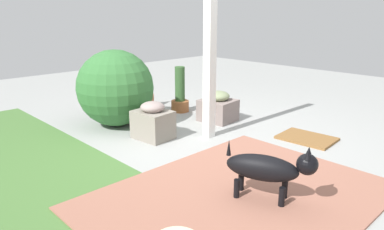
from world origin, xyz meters
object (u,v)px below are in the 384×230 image
dog (268,168)px  terracotta_pot_spiky (145,92)px  round_shrub (115,88)px  doormat (307,138)px  porch_pillar (210,43)px  stone_planter_mid (153,122)px  stone_planter_nearest (218,107)px  terracotta_pot_tall (180,95)px

dog → terracotta_pot_spiky: bearing=-19.6°
round_shrub → doormat: size_ratio=1.62×
porch_pillar → stone_planter_mid: (0.42, 0.52, -0.91)m
stone_planter_nearest → round_shrub: size_ratio=0.49×
doormat → round_shrub: bearing=32.3°
stone_planter_mid → round_shrub: 0.81m
doormat → stone_planter_mid: bearing=44.6°
porch_pillar → dog: size_ratio=3.22×
terracotta_pot_spiky → doormat: (-2.56, -0.45, -0.22)m
stone_planter_nearest → terracotta_pot_spiky: bearing=11.6°
round_shrub → terracotta_pot_spiky: size_ratio=1.98×
terracotta_pot_tall → doormat: 2.00m
round_shrub → terracotta_pot_spiky: round_shrub is taller
terracotta_pot_spiky → dog: 3.26m
porch_pillar → terracotta_pot_tall: bearing=-25.4°
stone_planter_nearest → round_shrub: bearing=54.2°
stone_planter_nearest → stone_planter_mid: (0.05, 1.10, 0.02)m
doormat → dog: bearing=108.1°
porch_pillar → dog: 1.80m
stone_planter_mid → terracotta_pot_tall: bearing=-57.1°
terracotta_pot_tall → round_shrub: bearing=85.6°
round_shrub → dog: (-2.56, 0.25, -0.22)m
terracotta_pot_tall → stone_planter_nearest: bearing=-175.8°
porch_pillar → doormat: (-0.88, -0.76, -1.10)m
porch_pillar → dog: bearing=150.4°
porch_pillar → stone_planter_nearest: (0.37, -0.57, -0.93)m
porch_pillar → stone_planter_nearest: size_ratio=4.55×
terracotta_pot_tall → dog: bearing=152.2°
porch_pillar → round_shrub: bearing=24.7°
stone_planter_mid → terracotta_pot_spiky: terracotta_pot_spiky is taller
porch_pillar → stone_planter_mid: size_ratio=4.78×
round_shrub → terracotta_pot_spiky: bearing=-58.9°
stone_planter_nearest → round_shrub: (0.80, 1.11, 0.31)m
terracotta_pot_spiky → terracotta_pot_tall: bearing=-160.0°
porch_pillar → terracotta_pot_spiky: porch_pillar is taller
porch_pillar → terracotta_pot_tall: size_ratio=3.30×
terracotta_pot_tall → doormat: (-1.97, -0.24, -0.23)m
stone_planter_nearest → doormat: (-1.25, -0.19, -0.17)m
porch_pillar → round_shrub: size_ratio=2.24×
porch_pillar → terracotta_pot_spiky: 1.92m
stone_planter_nearest → terracotta_pot_spiky: terracotta_pot_spiky is taller
terracotta_pot_spiky → stone_planter_mid: bearing=146.8°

